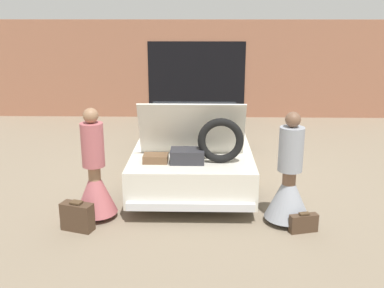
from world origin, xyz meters
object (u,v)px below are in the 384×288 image
object	(u,v)px
car	(194,143)
suitcase_beside_right_person	(304,223)
suitcase_beside_left_person	(77,217)
person_right	(289,185)
person_left	(95,180)

from	to	relation	value
car	suitcase_beside_right_person	bearing A→B (deg)	-57.78
car	suitcase_beside_right_person	size ratio (longest dim) A/B	11.10
suitcase_beside_left_person	suitcase_beside_right_person	world-z (taller)	suitcase_beside_left_person
car	person_right	xyz separation A→B (m)	(1.43, -2.25, 0.04)
person_left	suitcase_beside_left_person	xyz separation A→B (m)	(-0.18, -0.43, -0.40)
car	suitcase_beside_right_person	world-z (taller)	car
person_right	suitcase_beside_left_person	size ratio (longest dim) A/B	3.38
person_right	person_left	bearing A→B (deg)	99.21
car	person_right	distance (m)	2.66
person_right	suitcase_beside_right_person	xyz separation A→B (m)	(0.18, -0.31, -0.46)
car	person_left	world-z (taller)	person_left
suitcase_beside_right_person	person_right	bearing A→B (deg)	119.96
person_right	suitcase_beside_left_person	xyz separation A→B (m)	(-3.05, -0.32, -0.39)
suitcase_beside_left_person	suitcase_beside_right_person	size ratio (longest dim) A/B	1.17
person_right	suitcase_beside_left_person	distance (m)	3.09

